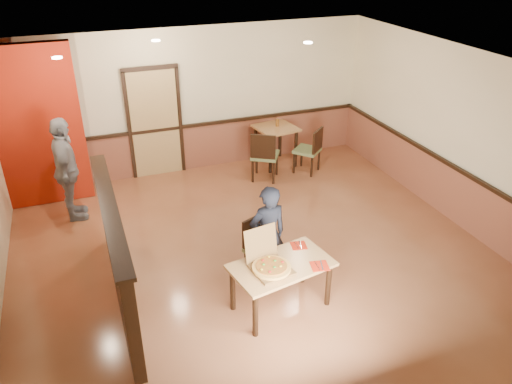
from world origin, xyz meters
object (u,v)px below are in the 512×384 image
at_px(condiment, 277,123).
at_px(diner_chair, 261,246).
at_px(main_table, 281,271).
at_px(diner, 268,236).
at_px(side_table, 276,135).
at_px(pizza_box, 269,265).
at_px(side_chair_left, 264,154).
at_px(passerby, 67,170).
at_px(side_chair_right, 310,149).

bearing_deg(condiment, diner_chair, -116.07).
xyz_separation_m(main_table, diner, (0.05, 0.57, 0.17)).
distance_m(side_table, pizza_box, 4.54).
relative_size(side_table, condiment, 5.60).
relative_size(side_chair_left, diner, 0.68).
distance_m(main_table, pizza_box, 0.24).
bearing_deg(side_table, pizza_box, -113.63).
distance_m(side_chair_left, passerby, 3.55).
relative_size(diner, passerby, 0.83).
height_order(side_chair_right, side_table, side_chair_right).
bearing_deg(side_table, side_chair_right, -50.53).
xyz_separation_m(side_chair_left, pizza_box, (-1.33, -3.54, 0.19)).
distance_m(side_chair_left, pizza_box, 3.79).
distance_m(side_chair_right, condiment, 0.87).
height_order(diner_chair, pizza_box, pizza_box).
bearing_deg(side_chair_right, side_table, -91.82).
bearing_deg(pizza_box, side_table, 57.33).
bearing_deg(pizza_box, passerby, 114.27).
relative_size(diner, condiment, 9.46).
bearing_deg(pizza_box, main_table, 2.05).
distance_m(side_chair_right, pizza_box, 4.24).
bearing_deg(main_table, diner, 74.92).
bearing_deg(passerby, pizza_box, -145.10).
height_order(diner, passerby, passerby).
xyz_separation_m(side_chair_right, pizza_box, (-2.31, -3.55, 0.23)).
relative_size(side_chair_right, side_table, 1.07).
bearing_deg(diner_chair, diner, -96.04).
height_order(side_chair_left, passerby, passerby).
xyz_separation_m(diner, pizza_box, (-0.22, -0.61, -0.00)).
bearing_deg(main_table, condiment, 57.30).
bearing_deg(side_table, passerby, -168.64).
bearing_deg(diner_chair, main_table, -112.11).
bearing_deg(condiment, diner, -114.66).
relative_size(side_chair_left, side_table, 1.14).
height_order(passerby, pizza_box, passerby).
distance_m(side_chair_right, diner, 3.62).
xyz_separation_m(side_chair_left, side_chair_right, (0.98, 0.01, -0.04)).
distance_m(diner_chair, passerby, 3.55).
height_order(passerby, condiment, passerby).
bearing_deg(diner_chair, passerby, 110.89).
distance_m(diner, passerby, 3.66).
distance_m(diner_chair, side_table, 3.78).
distance_m(diner_chair, side_chair_right, 3.52).
xyz_separation_m(diner_chair, side_chair_right, (2.13, 2.80, 0.02)).
bearing_deg(side_chair_left, main_table, 103.33).
bearing_deg(side_chair_left, pizza_box, 100.96).
bearing_deg(condiment, side_chair_right, -54.80).
bearing_deg(main_table, side_table, 57.68).
bearing_deg(main_table, passerby, 115.06).
height_order(diner_chair, side_chair_right, side_chair_right).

